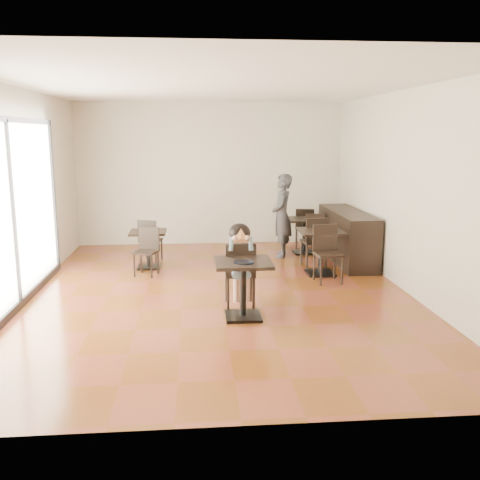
{
  "coord_description": "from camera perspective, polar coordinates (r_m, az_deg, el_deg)",
  "views": [
    {
      "loc": [
        -0.39,
        -8.23,
        2.5
      ],
      "look_at": [
        0.27,
        -0.72,
        1.0
      ],
      "focal_mm": 40.0,
      "sensor_mm": 36.0,
      "label": 1
    }
  ],
  "objects": [
    {
      "name": "chair_back_a",
      "position": [
        11.99,
        6.88,
        1.31
      ],
      "size": [
        0.47,
        0.47,
        0.9
      ],
      "primitive_type": null,
      "rotation": [
        0.0,
        0.0,
        2.97
      ],
      "color": "black",
      "rests_on": "floor"
    },
    {
      "name": "service_counter",
      "position": [
        10.86,
        11.35,
        0.4
      ],
      "size": [
        0.6,
        2.4,
        1.0
      ],
      "primitive_type": "cube",
      "color": "black",
      "rests_on": "floor"
    },
    {
      "name": "storefront_window",
      "position": [
        8.22,
        -23.26,
        2.64
      ],
      "size": [
        0.04,
        4.5,
        2.6
      ],
      "primitive_type": "cube",
      "color": "white",
      "rests_on": "floor"
    },
    {
      "name": "cafe_table_left",
      "position": [
        10.25,
        -9.73,
        -1.01
      ],
      "size": [
        0.84,
        0.84,
        0.71
      ],
      "primitive_type": null,
      "rotation": [
        0.0,
        0.0,
        -0.3
      ],
      "color": "black",
      "rests_on": "floor"
    },
    {
      "name": "cafe_table_mid",
      "position": [
        9.74,
        8.6,
        -1.31
      ],
      "size": [
        0.83,
        0.83,
        0.81
      ],
      "primitive_type": null,
      "rotation": [
        0.0,
        0.0,
        0.09
      ],
      "color": "black",
      "rests_on": "floor"
    },
    {
      "name": "wall_back",
      "position": [
        12.27,
        -3.19,
        7.01
      ],
      "size": [
        6.0,
        0.01,
        3.2
      ],
      "primitive_type": "cube",
      "color": "beige",
      "rests_on": "floor"
    },
    {
      "name": "chair_left_b",
      "position": [
        9.7,
        -10.0,
        -1.28
      ],
      "size": [
        0.48,
        0.48,
        0.85
      ],
      "primitive_type": null,
      "rotation": [
        0.0,
        0.0,
        -0.3
      ],
      "color": "black",
      "rests_on": "floor"
    },
    {
      "name": "child_table",
      "position": [
        7.35,
        0.34,
        -5.32
      ],
      "size": [
        0.76,
        0.76,
        0.81
      ],
      "primitive_type": null,
      "color": "black",
      "rests_on": "floor"
    },
    {
      "name": "floor",
      "position": [
        8.61,
        -2.2,
        -5.64
      ],
      "size": [
        6.0,
        8.0,
        0.01
      ],
      "primitive_type": "cube",
      "color": "brown",
      "rests_on": "ground"
    },
    {
      "name": "chair_mid_b",
      "position": [
        9.2,
        9.41,
        -1.55
      ],
      "size": [
        0.48,
        0.48,
        0.97
      ],
      "primitive_type": null,
      "rotation": [
        0.0,
        0.0,
        0.09
      ],
      "color": "black",
      "rests_on": "floor"
    },
    {
      "name": "wall_front",
      "position": [
        4.34,
        0.24,
        -0.69
      ],
      "size": [
        6.0,
        0.01,
        3.2
      ],
      "primitive_type": "cube",
      "color": "beige",
      "rests_on": "floor"
    },
    {
      "name": "chair_left_a",
      "position": [
        10.77,
        -9.51,
        -0.02
      ],
      "size": [
        0.48,
        0.48,
        0.85
      ],
      "primitive_type": null,
      "rotation": [
        0.0,
        0.0,
        2.84
      ],
      "color": "black",
      "rests_on": "floor"
    },
    {
      "name": "wall_left",
      "position": [
        8.68,
        -22.54,
        4.44
      ],
      "size": [
        0.01,
        8.0,
        3.2
      ],
      "primitive_type": "cube",
      "color": "beige",
      "rests_on": "floor"
    },
    {
      "name": "child",
      "position": [
        7.82,
        -0.03,
        -2.72
      ],
      "size": [
        0.44,
        0.61,
        1.22
      ],
      "primitive_type": null,
      "color": "slate",
      "rests_on": "child_chair"
    },
    {
      "name": "chair_back_b",
      "position": [
        10.94,
        8.05,
        0.32
      ],
      "size": [
        0.47,
        0.47,
        0.9
      ],
      "primitive_type": null,
      "rotation": [
        0.0,
        0.0,
        -0.18
      ],
      "color": "black",
      "rests_on": "floor"
    },
    {
      "name": "chair_mid_a",
      "position": [
        10.24,
        7.9,
        -0.2
      ],
      "size": [
        0.48,
        0.48,
        0.97
      ],
      "primitive_type": null,
      "rotation": [
        0.0,
        0.0,
        3.23
      ],
      "color": "black",
      "rests_on": "floor"
    },
    {
      "name": "ceiling",
      "position": [
        8.27,
        -2.38,
        16.09
      ],
      "size": [
        6.0,
        8.0,
        0.01
      ],
      "primitive_type": "cube",
      "color": "white",
      "rests_on": "floor"
    },
    {
      "name": "child_chair",
      "position": [
        7.85,
        -0.03,
        -3.61
      ],
      "size": [
        0.44,
        0.44,
        0.97
      ],
      "primitive_type": null,
      "rotation": [
        0.0,
        0.0,
        3.14
      ],
      "color": "black",
      "rests_on": "floor"
    },
    {
      "name": "wall_right",
      "position": [
        8.95,
        17.36,
        4.96
      ],
      "size": [
        0.01,
        8.0,
        3.2
      ],
      "primitive_type": "cube",
      "color": "beige",
      "rests_on": "floor"
    },
    {
      "name": "adult_patron",
      "position": [
        10.99,
        4.51,
        2.59
      ],
      "size": [
        0.51,
        0.68,
        1.71
      ],
      "primitive_type": "imported",
      "rotation": [
        0.0,
        0.0,
        -1.75
      ],
      "color": "#3A3A3F",
      "rests_on": "floor"
    },
    {
      "name": "plate",
      "position": [
        7.15,
        0.42,
        -2.38
      ],
      "size": [
        0.27,
        0.27,
        0.02
      ],
      "primitive_type": "cylinder",
      "color": "black",
      "rests_on": "child_table"
    },
    {
      "name": "cafe_table_back",
      "position": [
        11.45,
        6.86,
        0.46
      ],
      "size": [
        0.82,
        0.82,
        0.75
      ],
      "primitive_type": null,
      "rotation": [
        0.0,
        0.0,
        -0.18
      ],
      "color": "black",
      "rests_on": "floor"
    },
    {
      "name": "pizza_slice",
      "position": [
        7.54,
        0.09,
        0.23
      ],
      "size": [
        0.28,
        0.22,
        0.07
      ],
      "primitive_type": null,
      "color": "#E4B37A",
      "rests_on": "child"
    }
  ]
}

